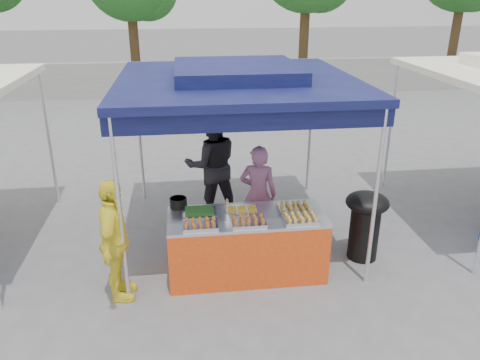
{
  "coord_description": "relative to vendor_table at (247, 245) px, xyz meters",
  "views": [
    {
      "loc": [
        -0.74,
        -5.35,
        3.52
      ],
      "look_at": [
        0.0,
        0.6,
        1.05
      ],
      "focal_mm": 35.0,
      "sensor_mm": 36.0,
      "label": 1
    }
  ],
  "objects": [
    {
      "name": "ground_plane",
      "position": [
        0.0,
        0.1,
        -0.43
      ],
      "size": [
        80.0,
        80.0,
        0.0
      ],
      "primitive_type": "plane",
      "color": "slate"
    },
    {
      "name": "back_wall",
      "position": [
        0.0,
        11.1,
        0.17
      ],
      "size": [
        40.0,
        0.25,
        1.2
      ],
      "primitive_type": "cube",
      "color": "gray",
      "rests_on": "ground_plane"
    },
    {
      "name": "main_canopy",
      "position": [
        0.0,
        1.07,
        1.94
      ],
      "size": [
        3.2,
        3.2,
        2.57
      ],
      "color": "silver",
      "rests_on": "ground_plane"
    },
    {
      "name": "vendor_table",
      "position": [
        0.0,
        0.0,
        0.0
      ],
      "size": [
        2.0,
        0.8,
        0.85
      ],
      "color": "#E14614",
      "rests_on": "ground_plane"
    },
    {
      "name": "food_tray_fl",
      "position": [
        -0.6,
        -0.24,
        0.46
      ],
      "size": [
        0.42,
        0.3,
        0.07
      ],
      "color": "white",
      "rests_on": "vendor_table"
    },
    {
      "name": "food_tray_fm",
      "position": [
        -0.01,
        -0.24,
        0.46
      ],
      "size": [
        0.42,
        0.3,
        0.07
      ],
      "color": "white",
      "rests_on": "vendor_table"
    },
    {
      "name": "food_tray_fr",
      "position": [
        0.64,
        -0.24,
        0.46
      ],
      "size": [
        0.42,
        0.3,
        0.07
      ],
      "color": "white",
      "rests_on": "vendor_table"
    },
    {
      "name": "food_tray_bl",
      "position": [
        -0.6,
        0.09,
        0.46
      ],
      "size": [
        0.42,
        0.3,
        0.07
      ],
      "color": "white",
      "rests_on": "vendor_table"
    },
    {
      "name": "food_tray_bm",
      "position": [
        -0.05,
        0.08,
        0.46
      ],
      "size": [
        0.42,
        0.3,
        0.07
      ],
      "color": "white",
      "rests_on": "vendor_table"
    },
    {
      "name": "food_tray_br",
      "position": [
        0.63,
        0.07,
        0.46
      ],
      "size": [
        0.42,
        0.3,
        0.07
      ],
      "color": "white",
      "rests_on": "vendor_table"
    },
    {
      "name": "cooking_pot",
      "position": [
        -0.86,
        0.35,
        0.49
      ],
      "size": [
        0.22,
        0.22,
        0.13
      ],
      "primitive_type": "cylinder",
      "color": "black",
      "rests_on": "vendor_table"
    },
    {
      "name": "skewer_cup",
      "position": [
        -0.25,
        -0.11,
        0.48
      ],
      "size": [
        0.08,
        0.08,
        0.1
      ],
      "primitive_type": "cylinder",
      "color": "silver",
      "rests_on": "vendor_table"
    },
    {
      "name": "wok_burner",
      "position": [
        1.67,
        0.19,
        0.16
      ],
      "size": [
        0.59,
        0.59,
        0.99
      ],
      "rotation": [
        0.0,
        0.0,
        0.24
      ],
      "color": "black",
      "rests_on": "ground_plane"
    },
    {
      "name": "crate_left",
      "position": [
        -0.3,
        0.67,
        -0.29
      ],
      "size": [
        0.46,
        0.32,
        0.28
      ],
      "primitive_type": "cube",
      "color": "#1731BC",
      "rests_on": "ground_plane"
    },
    {
      "name": "crate_right",
      "position": [
        0.31,
        0.59,
        -0.29
      ],
      "size": [
        0.46,
        0.32,
        0.28
      ],
      "primitive_type": "cube",
      "color": "#1731BC",
      "rests_on": "ground_plane"
    },
    {
      "name": "crate_stacked",
      "position": [
        0.31,
        0.59,
        -0.02
      ],
      "size": [
        0.44,
        0.31,
        0.26
      ],
      "primitive_type": "cube",
      "color": "#1731BC",
      "rests_on": "crate_right"
    },
    {
      "name": "vendor_woman",
      "position": [
        0.29,
        0.87,
        0.32
      ],
      "size": [
        0.62,
        0.49,
        1.48
      ],
      "primitive_type": "imported",
      "rotation": [
        0.0,
        0.0,
        2.86
      ],
      "color": "#9F658E",
      "rests_on": "ground_plane"
    },
    {
      "name": "helper_man",
      "position": [
        -0.32,
        1.73,
        0.48
      ],
      "size": [
        0.95,
        0.79,
        1.81
      ],
      "primitive_type": "imported",
      "rotation": [
        0.0,
        0.0,
        3.26
      ],
      "color": "#232228",
      "rests_on": "ground_plane"
    },
    {
      "name": "customer_person",
      "position": [
        -1.6,
        -0.33,
        0.35
      ],
      "size": [
        0.43,
        0.92,
        1.55
      ],
      "primitive_type": "imported",
      "rotation": [
        0.0,
        0.0,
        1.52
      ],
      "color": "yellow",
      "rests_on": "ground_plane"
    }
  ]
}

